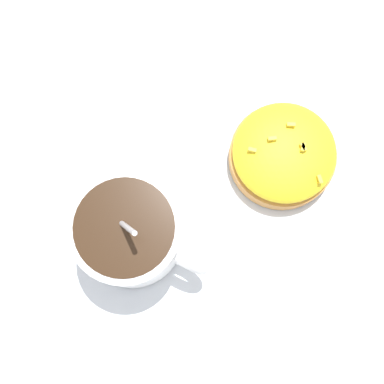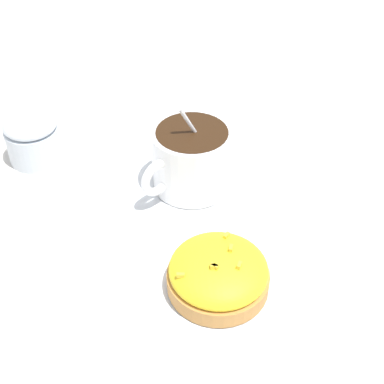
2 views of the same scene
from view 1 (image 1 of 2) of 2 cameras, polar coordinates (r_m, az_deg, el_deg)
The scene contains 4 objects.
ground_plane at distance 0.48m, azimuth 1.59°, elevation -0.51°, with size 3.00×3.00×0.00m, color silver.
paper_napkin at distance 0.48m, azimuth 1.59°, elevation -0.47°, with size 0.34×0.32×0.00m.
coffee_cup at distance 0.44m, azimuth -6.60°, elevation -4.39°, with size 0.09×0.10×0.11m.
frosted_pastry at distance 0.48m, azimuth 9.72°, elevation 4.02°, with size 0.09×0.09×0.04m.
Camera 1 is at (-0.05, -0.08, 0.47)m, focal length 50.00 mm.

